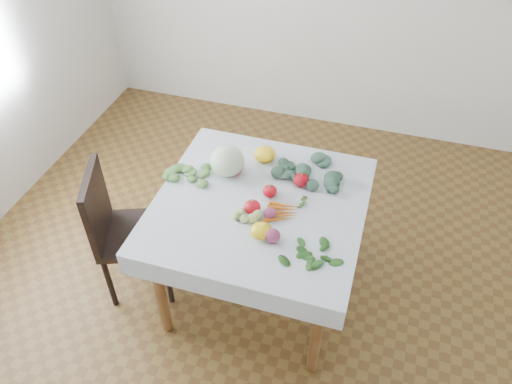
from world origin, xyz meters
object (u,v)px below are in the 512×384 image
at_px(carrot_bunch, 284,213).
at_px(cabbage, 227,161).
at_px(chair, 119,226).
at_px(heirloom_back, 265,154).
at_px(table, 260,216).

bearing_deg(carrot_bunch, cabbage, 149.51).
height_order(chair, cabbage, cabbage).
bearing_deg(heirloom_back, table, -77.85).
distance_m(table, heirloom_back, 0.40).
height_order(table, cabbage, cabbage).
bearing_deg(cabbage, carrot_bunch, -30.49).
bearing_deg(table, cabbage, 143.37).
bearing_deg(table, chair, -166.97).
relative_size(table, chair, 1.11).
relative_size(chair, carrot_bunch, 5.09).
distance_m(table, chair, 0.83).
height_order(heirloom_back, carrot_bunch, heirloom_back).
bearing_deg(carrot_bunch, chair, -171.85).
bearing_deg(cabbage, chair, -146.07).
xyz_separation_m(cabbage, carrot_bunch, (0.40, -0.23, -0.08)).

